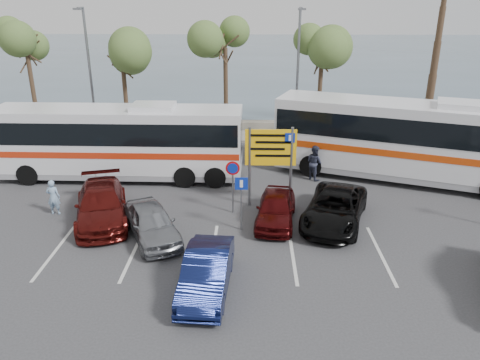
{
  "coord_description": "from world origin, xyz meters",
  "views": [
    {
      "loc": [
        0.17,
        -15.91,
        8.7
      ],
      "look_at": [
        -0.31,
        3.0,
        1.28
      ],
      "focal_mm": 35.0,
      "sensor_mm": 36.0,
      "label": 1
    }
  ],
  "objects_px": {
    "street_lamp_right": "(298,68)",
    "car_blue": "(207,272)",
    "direction_sign": "(271,154)",
    "coach_bus_left": "(119,144)",
    "car_red": "(276,208)",
    "pedestrian_near": "(53,197)",
    "pedestrian_far": "(314,163)",
    "street_lamp_left": "(89,67)",
    "suv_black": "(335,208)",
    "car_silver_a": "(152,223)",
    "car_maroon": "(101,205)",
    "coach_bus_right": "(412,143)"
  },
  "relations": [
    {
      "from": "car_blue",
      "to": "pedestrian_far",
      "type": "distance_m",
      "value": 10.87
    },
    {
      "from": "direction_sign",
      "to": "car_red",
      "type": "relative_size",
      "value": 0.95
    },
    {
      "from": "car_blue",
      "to": "car_maroon",
      "type": "xyz_separation_m",
      "value": [
        -4.8,
        4.86,
        0.06
      ]
    },
    {
      "from": "coach_bus_right",
      "to": "pedestrian_far",
      "type": "xyz_separation_m",
      "value": [
        -4.74,
        -0.0,
        -1.05
      ]
    },
    {
      "from": "car_blue",
      "to": "suv_black",
      "type": "distance_m",
      "value": 6.83
    },
    {
      "from": "car_red",
      "to": "suv_black",
      "type": "height_order",
      "value": "suv_black"
    },
    {
      "from": "direction_sign",
      "to": "pedestrian_far",
      "type": "xyz_separation_m",
      "value": [
        2.36,
        3.3,
        -1.54
      ]
    },
    {
      "from": "coach_bus_left",
      "to": "coach_bus_right",
      "type": "relative_size",
      "value": 0.91
    },
    {
      "from": "street_lamp_left",
      "to": "street_lamp_right",
      "type": "height_order",
      "value": "same"
    },
    {
      "from": "coach_bus_left",
      "to": "coach_bus_right",
      "type": "bearing_deg",
      "value": 0.0
    },
    {
      "from": "street_lamp_right",
      "to": "coach_bus_left",
      "type": "bearing_deg",
      "value": -143.54
    },
    {
      "from": "direction_sign",
      "to": "pedestrian_near",
      "type": "relative_size",
      "value": 2.31
    },
    {
      "from": "car_blue",
      "to": "pedestrian_near",
      "type": "xyz_separation_m",
      "value": [
        -7.02,
        5.43,
        0.12
      ]
    },
    {
      "from": "car_silver_a",
      "to": "coach_bus_left",
      "type": "bearing_deg",
      "value": 88.24
    },
    {
      "from": "pedestrian_near",
      "to": "pedestrian_far",
      "type": "bearing_deg",
      "value": -159.17
    },
    {
      "from": "street_lamp_left",
      "to": "coach_bus_right",
      "type": "height_order",
      "value": "street_lamp_left"
    },
    {
      "from": "street_lamp_right",
      "to": "coach_bus_left",
      "type": "xyz_separation_m",
      "value": [
        -9.5,
        -7.02,
        -2.81
      ]
    },
    {
      "from": "direction_sign",
      "to": "car_maroon",
      "type": "height_order",
      "value": "direction_sign"
    },
    {
      "from": "suv_black",
      "to": "pedestrian_near",
      "type": "distance_m",
      "value": 11.83
    },
    {
      "from": "car_silver_a",
      "to": "car_red",
      "type": "relative_size",
      "value": 1.04
    },
    {
      "from": "direction_sign",
      "to": "coach_bus_left",
      "type": "height_order",
      "value": "coach_bus_left"
    },
    {
      "from": "car_maroon",
      "to": "pedestrian_near",
      "type": "height_order",
      "value": "pedestrian_near"
    },
    {
      "from": "suv_black",
      "to": "car_maroon",
      "type": "bearing_deg",
      "value": -161.68
    },
    {
      "from": "street_lamp_right",
      "to": "car_blue",
      "type": "relative_size",
      "value": 2.02
    },
    {
      "from": "car_maroon",
      "to": "suv_black",
      "type": "distance_m",
      "value": 9.6
    },
    {
      "from": "pedestrian_far",
      "to": "pedestrian_near",
      "type": "bearing_deg",
      "value": 75.42
    },
    {
      "from": "coach_bus_left",
      "to": "pedestrian_near",
      "type": "relative_size",
      "value": 7.95
    },
    {
      "from": "car_red",
      "to": "pedestrian_near",
      "type": "height_order",
      "value": "pedestrian_near"
    },
    {
      "from": "street_lamp_left",
      "to": "coach_bus_left",
      "type": "distance_m",
      "value": 8.33
    },
    {
      "from": "street_lamp_right",
      "to": "coach_bus_right",
      "type": "distance_m",
      "value": 9.08
    },
    {
      "from": "suv_black",
      "to": "car_blue",
      "type": "bearing_deg",
      "value": -116.33
    },
    {
      "from": "coach_bus_right",
      "to": "car_maroon",
      "type": "bearing_deg",
      "value": -160.49
    },
    {
      "from": "car_blue",
      "to": "pedestrian_near",
      "type": "bearing_deg",
      "value": 145.61
    },
    {
      "from": "street_lamp_left",
      "to": "pedestrian_near",
      "type": "xyz_separation_m",
      "value": [
        1.78,
        -11.45,
        -3.82
      ]
    },
    {
      "from": "coach_bus_left",
      "to": "car_blue",
      "type": "height_order",
      "value": "coach_bus_left"
    },
    {
      "from": "car_maroon",
      "to": "pedestrian_near",
      "type": "relative_size",
      "value": 3.16
    },
    {
      "from": "street_lamp_right",
      "to": "pedestrian_near",
      "type": "height_order",
      "value": "street_lamp_right"
    },
    {
      "from": "car_blue",
      "to": "suv_black",
      "type": "xyz_separation_m",
      "value": [
        4.8,
        4.86,
        0.01
      ]
    },
    {
      "from": "street_lamp_right",
      "to": "car_blue",
      "type": "bearing_deg",
      "value": -103.97
    },
    {
      "from": "suv_black",
      "to": "pedestrian_far",
      "type": "relative_size",
      "value": 2.69
    },
    {
      "from": "pedestrian_near",
      "to": "street_lamp_right",
      "type": "bearing_deg",
      "value": -134.51
    },
    {
      "from": "street_lamp_right",
      "to": "pedestrian_far",
      "type": "xyz_separation_m",
      "value": [
        0.37,
        -7.02,
        -3.71
      ]
    },
    {
      "from": "street_lamp_left",
      "to": "coach_bus_left",
      "type": "relative_size",
      "value": 0.65
    },
    {
      "from": "suv_black",
      "to": "pedestrian_near",
      "type": "relative_size",
      "value": 3.08
    },
    {
      "from": "street_lamp_right",
      "to": "car_maroon",
      "type": "bearing_deg",
      "value": -126.83
    },
    {
      "from": "direction_sign",
      "to": "pedestrian_near",
      "type": "bearing_deg",
      "value": -173.04
    },
    {
      "from": "street_lamp_left",
      "to": "suv_black",
      "type": "bearing_deg",
      "value": -41.47
    },
    {
      "from": "car_silver_a",
      "to": "pedestrian_far",
      "type": "bearing_deg",
      "value": 17.23
    },
    {
      "from": "car_red",
      "to": "pedestrian_near",
      "type": "relative_size",
      "value": 2.42
    },
    {
      "from": "street_lamp_left",
      "to": "car_silver_a",
      "type": "xyz_separation_m",
      "value": [
        6.4,
        -13.52,
        -3.93
      ]
    }
  ]
}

